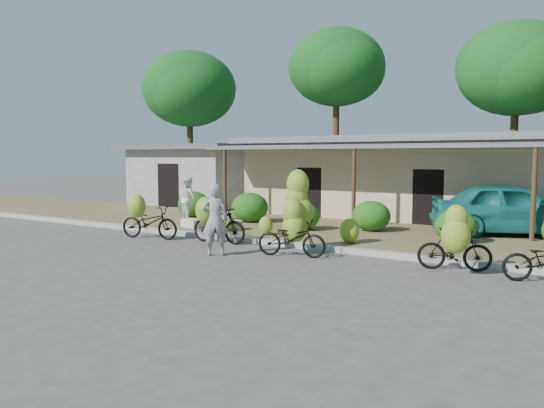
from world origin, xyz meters
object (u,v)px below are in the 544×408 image
(tree_center_right, at_px, (513,67))
(bike_left, at_px, (216,222))
(tree_far_center, at_px, (334,66))
(sack_far, at_px, (191,223))
(teal_van, at_px, (511,209))
(bike_far_left, at_px, (148,220))
(tree_back_left, at_px, (188,88))
(bike_center, at_px, (295,221))
(bystander, at_px, (188,199))
(bike_right, at_px, (455,243))
(vendor, at_px, (215,220))
(sack_near, at_px, (229,225))

(tree_center_right, xyz_separation_m, bike_left, (-5.52, -15.31, -6.07))
(tree_far_center, relative_size, sack_far, 12.69)
(tree_center_right, distance_m, bike_left, 17.37)
(tree_center_right, xyz_separation_m, sack_far, (-7.98, -13.62, -6.45))
(bike_left, height_order, teal_van, teal_van)
(bike_far_left, bearing_deg, tree_center_right, -38.86)
(tree_back_left, distance_m, bike_center, 19.53)
(sack_far, xyz_separation_m, bystander, (-1.19, 1.20, 0.70))
(tree_back_left, relative_size, bike_right, 5.16)
(tree_far_center, xyz_separation_m, bike_center, (6.27, -15.06, -6.62))
(sack_far, distance_m, bystander, 1.83)
(tree_far_center, distance_m, teal_van, 15.43)
(bike_left, bearing_deg, tree_center_right, -23.19)
(tree_center_right, height_order, teal_van, tree_center_right)
(sack_far, bearing_deg, tree_center_right, 59.62)
(bike_center, xyz_separation_m, bike_right, (4.05, 0.06, -0.21))
(bystander, bearing_deg, sack_far, 161.42)
(bike_left, height_order, sack_far, bike_left)
(bike_far_left, distance_m, bike_center, 5.16)
(tree_back_left, bearing_deg, tree_far_center, 20.55)
(bike_right, bearing_deg, tree_center_right, -10.25)
(bike_right, xyz_separation_m, teal_van, (0.27, 5.88, 0.27))
(tree_back_left, height_order, tree_center_right, tree_center_right)
(bike_left, distance_m, bike_right, 6.84)
(sack_far, xyz_separation_m, vendor, (3.58, -3.15, 0.67))
(tree_center_right, xyz_separation_m, bike_center, (-2.73, -15.56, -5.83))
(tree_center_right, height_order, bike_right, tree_center_right)
(bike_far_left, xyz_separation_m, bike_right, (9.19, 0.25, 0.08))
(vendor, xyz_separation_m, bystander, (-4.77, 4.35, 0.03))
(tree_back_left, height_order, sack_far, tree_back_left)
(teal_van, bearing_deg, tree_center_right, -12.50)
(bike_center, relative_size, sack_far, 2.96)
(bike_left, height_order, bike_right, bike_right)
(bike_left, bearing_deg, bike_far_left, 97.06)
(bike_far_left, bearing_deg, vendor, -118.64)
(tree_center_right, bearing_deg, bystander, -126.46)
(bike_right, relative_size, sack_near, 1.97)
(tree_far_center, distance_m, bike_far_left, 16.78)
(bike_far_left, relative_size, bike_left, 1.11)
(tree_back_left, xyz_separation_m, sack_near, (10.44, -9.85, -6.29))
(sack_near, distance_m, bystander, 2.86)
(tree_far_center, distance_m, bystander, 13.59)
(tree_back_left, distance_m, sack_far, 14.94)
(bike_left, height_order, vendor, vendor)
(tree_back_left, xyz_separation_m, tree_far_center, (8.00, 3.00, 0.94))
(bike_far_left, bearing_deg, sack_far, -9.39)
(teal_van, bearing_deg, bike_center, 122.18)
(tree_center_right, distance_m, sack_far, 17.05)
(bike_right, bearing_deg, sack_far, 63.47)
(bike_center, height_order, sack_far, bike_center)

